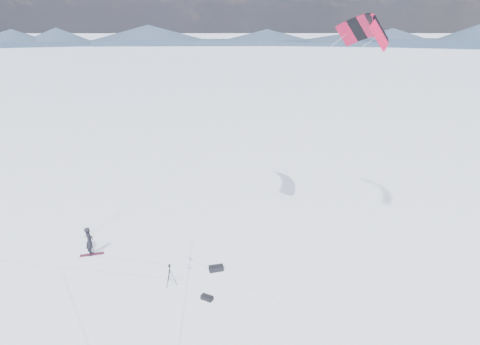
{
  "coord_description": "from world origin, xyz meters",
  "views": [
    {
      "loc": [
        4.91,
        -18.86,
        12.8
      ],
      "look_at": [
        5.32,
        2.55,
        5.01
      ],
      "focal_mm": 30.0,
      "sensor_mm": 36.0,
      "label": 1
    }
  ],
  "objects_px": {
    "gear_bag_a": "(216,268)",
    "snowboard": "(92,254)",
    "tripod": "(170,272)",
    "gear_bag_b": "(207,298)",
    "snowkiter": "(91,254)"
  },
  "relations": [
    {
      "from": "snowkiter",
      "to": "gear_bag_a",
      "type": "relative_size",
      "value": 2.09
    },
    {
      "from": "snowboard",
      "to": "tripod",
      "type": "height_order",
      "value": "tripod"
    },
    {
      "from": "tripod",
      "to": "gear_bag_b",
      "type": "relative_size",
      "value": 1.82
    },
    {
      "from": "gear_bag_a",
      "to": "tripod",
      "type": "bearing_deg",
      "value": -165.49
    },
    {
      "from": "snowboard",
      "to": "tripod",
      "type": "relative_size",
      "value": 1.13
    },
    {
      "from": "gear_bag_a",
      "to": "snowkiter",
      "type": "bearing_deg",
      "value": 152.7
    },
    {
      "from": "snowkiter",
      "to": "tripod",
      "type": "relative_size",
      "value": 1.47
    },
    {
      "from": "gear_bag_a",
      "to": "gear_bag_b",
      "type": "bearing_deg",
      "value": -111.87
    },
    {
      "from": "tripod",
      "to": "gear_bag_a",
      "type": "xyz_separation_m",
      "value": [
        2.36,
        1.26,
        -0.63
      ]
    },
    {
      "from": "gear_bag_a",
      "to": "snowboard",
      "type": "bearing_deg",
      "value": 152.86
    },
    {
      "from": "snowkiter",
      "to": "snowboard",
      "type": "distance_m",
      "value": 0.07
    },
    {
      "from": "snowkiter",
      "to": "gear_bag_b",
      "type": "relative_size",
      "value": 2.68
    },
    {
      "from": "snowboard",
      "to": "tripod",
      "type": "distance_m",
      "value": 6.02
    },
    {
      "from": "snowboard",
      "to": "gear_bag_b",
      "type": "xyz_separation_m",
      "value": [
        7.12,
        -4.33,
        0.1
      ]
    },
    {
      "from": "snowkiter",
      "to": "snowboard",
      "type": "xyz_separation_m",
      "value": [
        0.06,
        -0.04,
        0.02
      ]
    }
  ]
}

